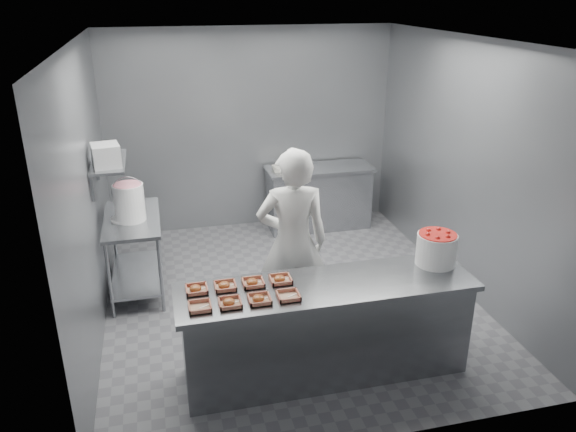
{
  "coord_description": "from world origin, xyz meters",
  "views": [
    {
      "loc": [
        -1.32,
        -5.38,
        3.26
      ],
      "look_at": [
        -0.06,
        -0.2,
        1.08
      ],
      "focal_mm": 35.0,
      "sensor_mm": 36.0,
      "label": 1
    }
  ],
  "objects_px": {
    "service_counter": "(326,329)",
    "prep_table": "(134,243)",
    "back_counter": "(318,197)",
    "tray_0": "(200,307)",
    "tray_5": "(225,286)",
    "glaze_bucket": "(129,202)",
    "tray_2": "(259,299)",
    "tray_6": "(253,282)",
    "tray_1": "(230,303)",
    "tray_4": "(196,289)",
    "strawberry_tub": "(436,248)",
    "tray_3": "(288,296)",
    "appliance": "(106,155)",
    "tray_7": "(280,279)",
    "worker": "(293,243)"
  },
  "relations": [
    {
      "from": "tray_5",
      "to": "appliance",
      "type": "height_order",
      "value": "appliance"
    },
    {
      "from": "tray_0",
      "to": "glaze_bucket",
      "type": "distance_m",
      "value": 2.1
    },
    {
      "from": "back_counter",
      "to": "tray_0",
      "type": "relative_size",
      "value": 8.01
    },
    {
      "from": "tray_6",
      "to": "appliance",
      "type": "bearing_deg",
      "value": 126.74
    },
    {
      "from": "prep_table",
      "to": "tray_0",
      "type": "bearing_deg",
      "value": -75.13
    },
    {
      "from": "tray_5",
      "to": "strawberry_tub",
      "type": "relative_size",
      "value": 0.51
    },
    {
      "from": "back_counter",
      "to": "tray_0",
      "type": "bearing_deg",
      "value": -120.47
    },
    {
      "from": "tray_4",
      "to": "tray_5",
      "type": "height_order",
      "value": "same"
    },
    {
      "from": "service_counter",
      "to": "tray_4",
      "type": "distance_m",
      "value": 1.2
    },
    {
      "from": "service_counter",
      "to": "prep_table",
      "type": "xyz_separation_m",
      "value": [
        -1.65,
        1.95,
        0.14
      ]
    },
    {
      "from": "tray_3",
      "to": "tray_4",
      "type": "xyz_separation_m",
      "value": [
        -0.72,
        0.28,
        0.0
      ]
    },
    {
      "from": "tray_0",
      "to": "tray_7",
      "type": "distance_m",
      "value": 0.77
    },
    {
      "from": "tray_3",
      "to": "strawberry_tub",
      "type": "relative_size",
      "value": 0.51
    },
    {
      "from": "tray_3",
      "to": "appliance",
      "type": "relative_size",
      "value": 0.62
    },
    {
      "from": "prep_table",
      "to": "tray_2",
      "type": "distance_m",
      "value": 2.35
    },
    {
      "from": "tray_2",
      "to": "tray_6",
      "type": "distance_m",
      "value": 0.28
    },
    {
      "from": "tray_0",
      "to": "appliance",
      "type": "xyz_separation_m",
      "value": [
        -0.72,
        1.89,
        0.76
      ]
    },
    {
      "from": "tray_1",
      "to": "tray_5",
      "type": "distance_m",
      "value": 0.28
    },
    {
      "from": "tray_2",
      "to": "tray_3",
      "type": "height_order",
      "value": "tray_2"
    },
    {
      "from": "tray_6",
      "to": "prep_table",
      "type": "bearing_deg",
      "value": 119.7
    },
    {
      "from": "tray_6",
      "to": "worker",
      "type": "height_order",
      "value": "worker"
    },
    {
      "from": "tray_5",
      "to": "service_counter",
      "type": "bearing_deg",
      "value": -9.32
    },
    {
      "from": "tray_2",
      "to": "glaze_bucket",
      "type": "bearing_deg",
      "value": 117.14
    },
    {
      "from": "tray_5",
      "to": "tray_6",
      "type": "bearing_deg",
      "value": 0.0
    },
    {
      "from": "tray_4",
      "to": "tray_1",
      "type": "bearing_deg",
      "value": -49.56
    },
    {
      "from": "service_counter",
      "to": "tray_4",
      "type": "relative_size",
      "value": 13.88
    },
    {
      "from": "strawberry_tub",
      "to": "glaze_bucket",
      "type": "xyz_separation_m",
      "value": [
        -2.73,
        1.74,
        0.06
      ]
    },
    {
      "from": "tray_0",
      "to": "tray_4",
      "type": "xyz_separation_m",
      "value": [
        -0.0,
        0.28,
        0.0
      ]
    },
    {
      "from": "tray_3",
      "to": "appliance",
      "type": "bearing_deg",
      "value": 127.38
    },
    {
      "from": "tray_1",
      "to": "tray_6",
      "type": "bearing_deg",
      "value": 49.56
    },
    {
      "from": "service_counter",
      "to": "strawberry_tub",
      "type": "bearing_deg",
      "value": 7.2
    },
    {
      "from": "prep_table",
      "to": "tray_0",
      "type": "distance_m",
      "value": 2.19
    },
    {
      "from": "worker",
      "to": "appliance",
      "type": "relative_size",
      "value": 6.27
    },
    {
      "from": "back_counter",
      "to": "tray_6",
      "type": "xyz_separation_m",
      "value": [
        -1.52,
        -3.11,
        0.47
      ]
    },
    {
      "from": "tray_3",
      "to": "tray_4",
      "type": "height_order",
      "value": "tray_4"
    },
    {
      "from": "tray_2",
      "to": "tray_0",
      "type": "bearing_deg",
      "value": 180.0
    },
    {
      "from": "prep_table",
      "to": "tray_5",
      "type": "distance_m",
      "value": 2.0
    },
    {
      "from": "prep_table",
      "to": "tray_2",
      "type": "height_order",
      "value": "tray_2"
    },
    {
      "from": "tray_1",
      "to": "back_counter",
      "type": "bearing_deg",
      "value": 62.59
    },
    {
      "from": "service_counter",
      "to": "tray_6",
      "type": "height_order",
      "value": "tray_6"
    },
    {
      "from": "service_counter",
      "to": "worker",
      "type": "relative_size",
      "value": 1.36
    },
    {
      "from": "tray_0",
      "to": "tray_1",
      "type": "distance_m",
      "value": 0.24
    },
    {
      "from": "service_counter",
      "to": "tray_3",
      "type": "distance_m",
      "value": 0.62
    },
    {
      "from": "service_counter",
      "to": "tray_1",
      "type": "distance_m",
      "value": 0.99
    },
    {
      "from": "tray_5",
      "to": "glaze_bucket",
      "type": "height_order",
      "value": "glaze_bucket"
    },
    {
      "from": "tray_0",
      "to": "tray_4",
      "type": "height_order",
      "value": "tray_4"
    },
    {
      "from": "prep_table",
      "to": "tray_1",
      "type": "bearing_deg",
      "value": -69.25
    },
    {
      "from": "tray_4",
      "to": "appliance",
      "type": "distance_m",
      "value": 1.92
    },
    {
      "from": "worker",
      "to": "glaze_bucket",
      "type": "bearing_deg",
      "value": -28.95
    },
    {
      "from": "back_counter",
      "to": "tray_3",
      "type": "xyz_separation_m",
      "value": [
        -1.28,
        -3.39,
        0.47
      ]
    }
  ]
}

